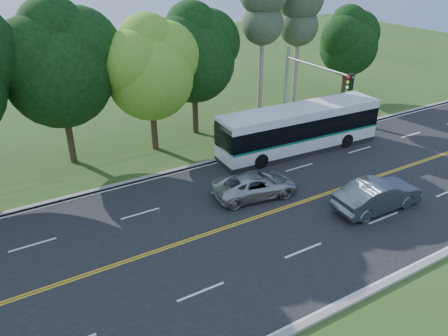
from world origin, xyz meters
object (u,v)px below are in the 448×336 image
sedan (377,195)px  suv (255,185)px  transit_bus (299,129)px  traffic_signal (304,88)px

sedan → suv: size_ratio=1.05×
transit_bus → suv: transit_bus is taller
transit_bus → suv: bearing=-145.7°
traffic_signal → suv: 8.03m
suv → sedan: bearing=-124.0°
sedan → suv: bearing=50.1°
traffic_signal → suv: bearing=-150.4°
traffic_signal → transit_bus: size_ratio=0.58×
transit_bus → sedan: bearing=-95.9°
traffic_signal → suv: (-6.06, -3.45, -3.97)m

